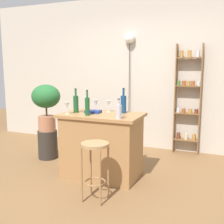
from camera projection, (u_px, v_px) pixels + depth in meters
name	position (u px, v px, depth m)	size (l,w,h in m)	color
ground	(93.00, 184.00, 3.58)	(12.00, 12.00, 0.00)	brown
back_wall	(137.00, 73.00, 5.14)	(6.40, 0.10, 2.80)	#BCB2A3
kitchen_counter	(102.00, 145.00, 3.78)	(1.10, 0.68, 0.88)	#9E7042
bar_stool	(95.00, 158.00, 3.07)	(0.32, 0.32, 0.68)	#997047
spice_shelf	(188.00, 99.00, 4.72)	(0.44, 0.14, 1.91)	brown
plant_stool	(48.00, 144.00, 4.57)	(0.32, 0.32, 0.47)	#2D2823
potted_plant	(46.00, 102.00, 4.45)	(0.48, 0.43, 0.77)	#A86B4C
bottle_wine_red	(76.00, 103.00, 3.80)	(0.07, 0.07, 0.34)	#194C23
bottle_vinegar	(123.00, 104.00, 3.76)	(0.08, 0.08, 0.35)	navy
bottle_soda_blue	(87.00, 106.00, 3.58)	(0.06, 0.06, 0.34)	#194C23
bottle_olive_oil	(119.00, 111.00, 3.34)	(0.07, 0.07, 0.25)	#B2B2B7
wine_glass_left	(108.00, 104.00, 3.85)	(0.07, 0.07, 0.16)	silver
wine_glass_center	(67.00, 106.00, 3.68)	(0.07, 0.07, 0.16)	silver
wine_glass_right	(96.00, 103.00, 3.92)	(0.07, 0.07, 0.16)	silver
cookbook	(93.00, 112.00, 3.79)	(0.21, 0.15, 0.04)	navy
pendant_globe_light	(130.00, 40.00, 4.99)	(0.19, 0.19, 2.14)	black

